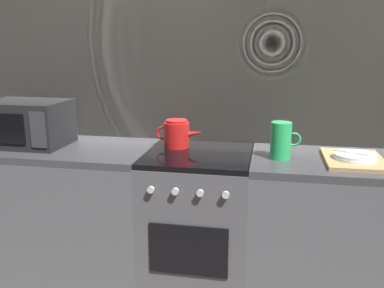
{
  "coord_description": "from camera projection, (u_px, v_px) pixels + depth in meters",
  "views": [
    {
      "loc": [
        0.38,
        -2.22,
        1.51
      ],
      "look_at": [
        -0.04,
        0.0,
        0.95
      ],
      "focal_mm": 38.39,
      "sensor_mm": 36.0,
      "label": 1
    }
  ],
  "objects": [
    {
      "name": "stove_unit",
      "position": [
        198.0,
        226.0,
        2.44
      ],
      "size": [
        0.6,
        0.63,
        0.9
      ],
      "color": "#4C4C51",
      "rests_on": "ground_plane"
    },
    {
      "name": "kettle",
      "position": [
        177.0,
        134.0,
        2.44
      ],
      "size": [
        0.28,
        0.15,
        0.17
      ],
      "color": "red",
      "rests_on": "stove_unit"
    },
    {
      "name": "dish_pile",
      "position": [
        354.0,
        158.0,
        2.15
      ],
      "size": [
        0.3,
        0.4,
        0.06
      ],
      "color": "tan",
      "rests_on": "counter_right"
    },
    {
      "name": "microwave",
      "position": [
        28.0,
        123.0,
        2.48
      ],
      "size": [
        0.46,
        0.35,
        0.27
      ],
      "color": "black",
      "rests_on": "counter_left"
    },
    {
      "name": "back_wall",
      "position": [
        208.0,
        93.0,
        2.57
      ],
      "size": [
        3.6,
        0.05,
        2.4
      ],
      "color": "#B2AD9E",
      "rests_on": "ground_plane"
    },
    {
      "name": "counter_left",
      "position": [
        59.0,
        214.0,
        2.6
      ],
      "size": [
        1.2,
        0.6,
        0.9
      ],
      "color": "#515459",
      "rests_on": "ground_plane"
    },
    {
      "name": "pitcher",
      "position": [
        281.0,
        141.0,
        2.19
      ],
      "size": [
        0.16,
        0.11,
        0.2
      ],
      "color": "green",
      "rests_on": "counter_right"
    },
    {
      "name": "counter_right",
      "position": [
        358.0,
        239.0,
        2.27
      ],
      "size": [
        1.2,
        0.6,
        0.9
      ],
      "color": "#515459",
      "rests_on": "ground_plane"
    }
  ]
}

